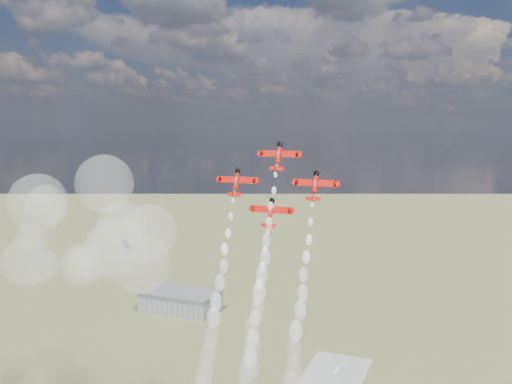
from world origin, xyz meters
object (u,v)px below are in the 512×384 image
object	(u,v)px
plane_left	(236,182)
plane_slot	(270,212)
plane_lead	(278,156)
plane_right	(315,185)
hangar	(181,301)

from	to	relation	value
plane_left	plane_slot	xyz separation A→B (m)	(12.52, -3.36, -8.09)
plane_lead	plane_right	bearing A→B (deg)	-15.02
plane_lead	plane_slot	xyz separation A→B (m)	(0.00, -6.72, -16.19)
plane_slot	plane_lead	bearing A→B (deg)	90.00
plane_left	plane_slot	bearing A→B (deg)	-15.02
plane_lead	plane_right	size ratio (longest dim) A/B	1.00
hangar	plane_lead	world-z (taller)	plane_lead
plane_left	plane_right	world-z (taller)	same
plane_left	hangar	bearing A→B (deg)	125.46
hangar	plane_lead	size ratio (longest dim) A/B	4.03
plane_right	plane_left	bearing A→B (deg)	180.00
plane_lead	plane_slot	size ratio (longest dim) A/B	1.00
hangar	plane_left	size ratio (longest dim) A/B	4.03
plane_lead	plane_right	distance (m)	15.28
plane_left	plane_right	distance (m)	25.04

